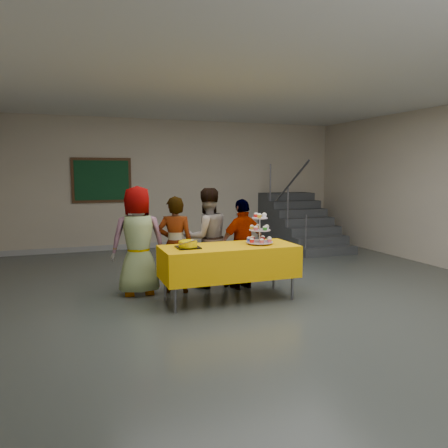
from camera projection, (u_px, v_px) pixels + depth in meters
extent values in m
plane|color=#4C514C|center=(273.00, 304.00, 5.93)|extent=(10.00, 10.00, 0.00)
cube|color=#C1B49C|center=(180.00, 184.00, 10.42)|extent=(8.00, 0.04, 3.00)
cube|color=silver|center=(276.00, 76.00, 5.58)|extent=(8.00, 10.00, 0.04)
cube|color=#999999|center=(181.00, 244.00, 10.57)|extent=(7.90, 0.03, 0.12)
cylinder|color=#595960|center=(175.00, 285.00, 5.52)|extent=(0.04, 0.04, 0.73)
cylinder|color=#595960|center=(292.00, 274.00, 6.09)|extent=(0.04, 0.04, 0.73)
cylinder|color=#595960|center=(165.00, 275.00, 6.06)|extent=(0.04, 0.04, 0.73)
cylinder|color=#595960|center=(274.00, 266.00, 6.63)|extent=(0.04, 0.04, 0.73)
cube|color=#595960|center=(229.00, 248.00, 6.03)|extent=(1.80, 0.70, 0.02)
cube|color=#FDB305|center=(229.00, 261.00, 6.05)|extent=(1.88, 0.78, 0.44)
cylinder|color=silver|center=(259.00, 244.00, 6.16)|extent=(0.18, 0.18, 0.01)
cylinder|color=silver|center=(260.00, 229.00, 6.14)|extent=(0.02, 0.02, 0.42)
cylinder|color=silver|center=(260.00, 242.00, 6.16)|extent=(0.38, 0.38, 0.01)
cylinder|color=silver|center=(260.00, 230.00, 6.14)|extent=(0.30, 0.30, 0.01)
cylinder|color=silver|center=(260.00, 218.00, 6.12)|extent=(0.22, 0.22, 0.01)
cube|color=black|center=(188.00, 247.00, 5.85)|extent=(0.30, 0.30, 0.02)
cylinder|color=#FDD400|center=(188.00, 244.00, 5.84)|extent=(0.25, 0.25, 0.07)
ellipsoid|color=#FDD400|center=(188.00, 241.00, 5.84)|extent=(0.25, 0.25, 0.05)
ellipsoid|color=white|center=(192.00, 240.00, 5.82)|extent=(0.08, 0.08, 0.02)
cube|color=silver|center=(189.00, 242.00, 5.71)|extent=(0.30, 0.16, 0.04)
imported|color=slate|center=(138.00, 241.00, 6.32)|extent=(0.80, 0.55, 1.59)
imported|color=#5C5C65|center=(175.00, 245.00, 6.44)|extent=(0.61, 0.50, 1.43)
imported|color=#5D5C66|center=(207.00, 238.00, 6.75)|extent=(0.80, 0.64, 1.54)
imported|color=slate|center=(243.00, 244.00, 6.68)|extent=(0.86, 0.48, 1.38)
cube|color=#424447|center=(328.00, 251.00, 9.40)|extent=(1.30, 0.30, 0.18)
cube|color=#424447|center=(321.00, 245.00, 9.67)|extent=(1.30, 0.30, 0.36)
cube|color=#424447|center=(314.00, 239.00, 9.94)|extent=(1.30, 0.30, 0.54)
cube|color=#424447|center=(307.00, 233.00, 10.21)|extent=(1.30, 0.30, 0.72)
cube|color=#424447|center=(301.00, 228.00, 10.48)|extent=(1.30, 0.30, 0.90)
cube|color=#424447|center=(295.00, 223.00, 10.75)|extent=(1.30, 0.30, 1.08)
cube|color=#424447|center=(289.00, 218.00, 11.02)|extent=(1.30, 0.30, 1.26)
cube|color=#424447|center=(283.00, 217.00, 11.30)|extent=(1.30, 0.30, 1.26)
cylinder|color=#595960|center=(306.00, 236.00, 9.11)|extent=(0.04, 0.04, 0.90)
cylinder|color=#595960|center=(288.00, 208.00, 9.79)|extent=(0.04, 0.04, 0.90)
cylinder|color=#595960|center=(270.00, 183.00, 10.57)|extent=(0.04, 0.04, 0.90)
cylinder|color=#595960|center=(287.00, 187.00, 9.79)|extent=(0.04, 1.85, 1.20)
cube|color=#472B16|center=(102.00, 180.00, 9.76)|extent=(1.30, 0.04, 1.00)
cube|color=#164423|center=(102.00, 180.00, 9.74)|extent=(1.18, 0.02, 0.88)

